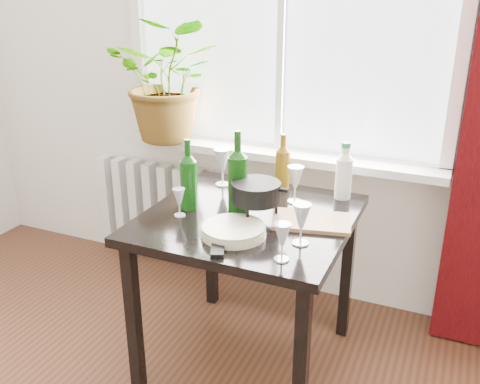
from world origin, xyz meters
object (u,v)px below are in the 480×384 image
at_px(table, 248,234).
at_px(wineglass_back_center, 295,184).
at_px(wine_bottle_right, 238,171).
at_px(wineglass_back_left, 222,167).
at_px(cutting_board, 312,221).
at_px(cleaning_bottle, 344,171).
at_px(tv_remote, 218,246).
at_px(potted_plant, 170,80).
at_px(fondue_pot, 256,200).
at_px(wine_bottle_left, 189,174).
at_px(bottle_amber, 283,162).
at_px(wineglass_far_right, 282,242).
at_px(radiator, 159,207).
at_px(wineglass_front_left, 179,202).
at_px(wineglass_front_right, 301,224).
at_px(plate_stack, 234,230).

relative_size(table, wineglass_back_center, 4.94).
xyz_separation_m(wine_bottle_right, wineglass_back_left, (-0.19, 0.25, -0.09)).
height_order(table, cutting_board, cutting_board).
relative_size(wineglass_back_center, cutting_board, 0.55).
distance_m(cleaning_bottle, tv_remote, 0.75).
xyz_separation_m(potted_plant, cleaning_bottle, (1.01, -0.21, -0.30)).
relative_size(fondue_pot, cutting_board, 0.75).
relative_size(wine_bottle_right, fondue_pot, 1.53).
relative_size(wine_bottle_left, wineglass_back_center, 1.83).
xyz_separation_m(wine_bottle_right, fondue_pot, (0.10, -0.05, -0.10)).
distance_m(table, cutting_board, 0.29).
bearing_deg(bottle_amber, wineglass_far_right, -70.69).
height_order(table, wineglass_back_center, wineglass_back_center).
relative_size(wine_bottle_left, fondue_pot, 1.34).
relative_size(table, wineglass_far_right, 5.85).
bearing_deg(radiator, wineglass_back_center, -23.03).
bearing_deg(wineglass_back_left, fondue_pot, -45.38).
distance_m(wine_bottle_left, wine_bottle_right, 0.21).
xyz_separation_m(wineglass_front_left, tv_remote, (0.28, -0.20, -0.05)).
distance_m(cleaning_bottle, fondue_pot, 0.46).
bearing_deg(wineglass_front_right, cutting_board, 93.60).
xyz_separation_m(wineglass_front_right, wineglass_far_right, (-0.02, -0.15, -0.01)).
bearing_deg(wineglass_back_left, potted_plant, 147.50).
bearing_deg(radiator, wineglass_far_right, -40.45).
xyz_separation_m(plate_stack, tv_remote, (-0.01, -0.12, -0.01)).
bearing_deg(potted_plant, wineglass_back_center, -22.68).
xyz_separation_m(bottle_amber, cleaning_bottle, (0.29, 0.01, -0.01)).
distance_m(table, wineglass_back_center, 0.31).
xyz_separation_m(wine_bottle_right, wineglass_front_left, (-0.20, -0.16, -0.12)).
relative_size(wineglass_far_right, wineglass_back_left, 0.78).
height_order(wineglass_front_right, fondue_pot, wineglass_front_right).
distance_m(bottle_amber, cleaning_bottle, 0.29).
relative_size(cleaning_bottle, tv_remote, 1.60).
height_order(radiator, wineglass_back_left, wineglass_back_left).
bearing_deg(potted_plant, wineglass_far_right, -42.57).
relative_size(wineglass_front_right, cutting_board, 0.53).
relative_size(potted_plant, plate_stack, 2.55).
xyz_separation_m(wineglass_back_center, cutting_board, (0.14, -0.19, -0.08)).
relative_size(potted_plant, bottle_amber, 2.35).
height_order(potted_plant, wine_bottle_right, potted_plant).
xyz_separation_m(wine_bottle_right, wineglass_front_right, (0.34, -0.20, -0.10)).
xyz_separation_m(radiator, fondue_pot, (0.89, -0.65, 0.44)).
bearing_deg(fondue_pot, wineglass_front_right, -25.73).
xyz_separation_m(potted_plant, plate_stack, (0.71, -0.76, -0.41)).
bearing_deg(wineglass_front_left, wineglass_front_right, -4.50).
xyz_separation_m(radiator, cutting_board, (1.12, -0.60, 0.37)).
bearing_deg(potted_plant, wine_bottle_left, -54.17).
distance_m(wine_bottle_right, bottle_amber, 0.32).
xyz_separation_m(wineglass_far_right, wineglass_back_left, (-0.51, 0.59, 0.02)).
xyz_separation_m(wine_bottle_left, wineglass_far_right, (0.52, -0.28, -0.08)).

